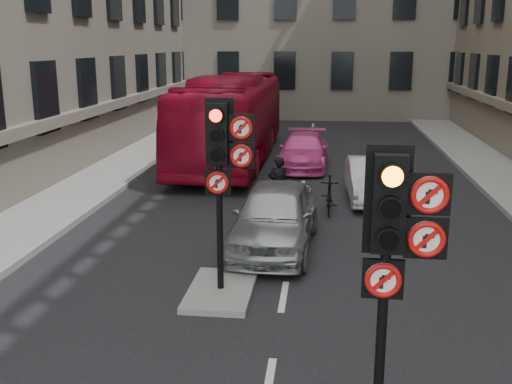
% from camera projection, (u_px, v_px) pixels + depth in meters
% --- Properties ---
extents(pavement_left, '(3.00, 50.00, 0.16)m').
position_uv_depth(pavement_left, '(71.00, 192.00, 18.79)').
color(pavement_left, gray).
rests_on(pavement_left, ground).
extents(centre_island, '(1.20, 2.00, 0.12)m').
position_uv_depth(centre_island, '(221.00, 291.00, 11.39)').
color(centre_island, gray).
rests_on(centre_island, ground).
extents(signal_near, '(0.91, 0.40, 3.58)m').
position_uv_depth(signal_near, '(395.00, 236.00, 6.61)').
color(signal_near, black).
rests_on(signal_near, ground).
extents(signal_far, '(0.91, 0.40, 3.58)m').
position_uv_depth(signal_far, '(223.00, 154.00, 10.73)').
color(signal_far, black).
rests_on(signal_far, centre_island).
extents(car_silver, '(2.02, 4.53, 1.51)m').
position_uv_depth(car_silver, '(275.00, 216.00, 13.80)').
color(car_silver, '#93969A').
rests_on(car_silver, ground).
extents(car_white, '(1.47, 3.82, 1.24)m').
position_uv_depth(car_white, '(370.00, 180.00, 18.04)').
color(car_white, silver).
rests_on(car_white, ground).
extents(car_pink, '(1.92, 4.45, 1.28)m').
position_uv_depth(car_pink, '(303.00, 151.00, 22.70)').
color(car_pink, '#E04195').
rests_on(car_pink, ground).
extents(bus_red, '(2.87, 12.11, 3.37)m').
position_uv_depth(bus_red, '(232.00, 118.00, 23.87)').
color(bus_red, maroon).
rests_on(bus_red, ground).
extents(motorcycle, '(0.51, 1.69, 1.01)m').
position_uv_depth(motorcycle, '(329.00, 195.00, 16.72)').
color(motorcycle, black).
rests_on(motorcycle, ground).
extents(motorcyclist, '(0.66, 0.51, 1.60)m').
position_uv_depth(motorcyclist, '(278.00, 184.00, 16.66)').
color(motorcyclist, black).
rests_on(motorcyclist, ground).
extents(info_sign, '(0.37, 0.14, 2.16)m').
position_uv_depth(info_sign, '(220.00, 207.00, 11.75)').
color(info_sign, black).
rests_on(info_sign, centre_island).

